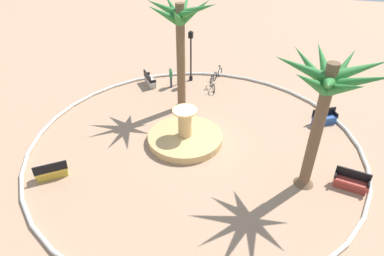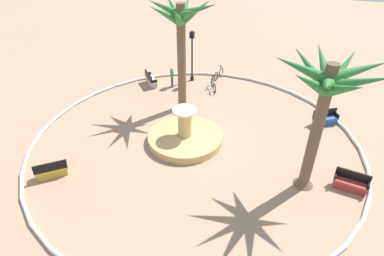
% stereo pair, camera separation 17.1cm
% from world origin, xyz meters
% --- Properties ---
extents(ground_plane, '(80.00, 80.00, 0.00)m').
position_xyz_m(ground_plane, '(0.00, 0.00, 0.00)').
color(ground_plane, tan).
extents(plaza_curb, '(19.03, 19.03, 0.20)m').
position_xyz_m(plaza_curb, '(0.00, 0.00, 0.10)').
color(plaza_curb, silver).
rests_on(plaza_curb, ground).
extents(fountain, '(4.36, 4.36, 2.17)m').
position_xyz_m(fountain, '(0.60, 0.03, 0.31)').
color(fountain, tan).
rests_on(fountain, ground).
extents(palm_tree_near_fountain, '(4.37, 4.15, 7.20)m').
position_xyz_m(palm_tree_near_fountain, '(1.92, -3.74, 5.29)').
color(palm_tree_near_fountain, brown).
rests_on(palm_tree_near_fountain, ground).
extents(palm_tree_by_curb, '(4.70, 4.69, 6.72)m').
position_xyz_m(palm_tree_by_curb, '(-6.13, 1.90, 5.11)').
color(palm_tree_by_curb, brown).
rests_on(palm_tree_by_curb, ground).
extents(bench_east, '(1.67, 0.81, 1.00)m').
position_xyz_m(bench_east, '(-8.31, 1.64, 0.35)').
color(bench_east, '#B73D33').
rests_on(bench_east, ground).
extents(bench_west, '(1.40, 1.55, 1.00)m').
position_xyz_m(bench_west, '(5.28, -6.36, 0.35)').
color(bench_west, beige).
rests_on(bench_west, ground).
extents(bench_north, '(1.64, 1.21, 1.00)m').
position_xyz_m(bench_north, '(-7.39, -4.13, 0.35)').
color(bench_north, '#335BA8').
rests_on(bench_north, ground).
extents(bench_southeast, '(1.58, 1.37, 1.00)m').
position_xyz_m(bench_southeast, '(6.26, 4.81, 0.35)').
color(bench_southeast, gold).
rests_on(bench_southeast, ground).
extents(lamppost, '(0.32, 0.32, 4.03)m').
position_xyz_m(lamppost, '(2.45, -7.99, 2.36)').
color(lamppost, black).
rests_on(lamppost, ground).
extents(bicycle_red_frame, '(0.75, 1.60, 0.94)m').
position_xyz_m(bicycle_red_frame, '(0.45, -6.84, 0.38)').
color(bicycle_red_frame, black).
rests_on(bicycle_red_frame, ground).
extents(bicycle_by_lamppost, '(0.53, 1.69, 0.94)m').
position_xyz_m(bicycle_by_lamppost, '(0.49, -8.89, 0.38)').
color(bicycle_by_lamppost, black).
rests_on(bicycle_by_lamppost, ground).
extents(person_cyclist_helmet, '(0.29, 0.51, 1.63)m').
position_xyz_m(person_cyclist_helmet, '(2.65, -6.70, 0.91)').
color(person_cyclist_helmet, '#33333D').
rests_on(person_cyclist_helmet, ground).
extents(person_cyclist_photo, '(0.32, 0.49, 1.61)m').
position_xyz_m(person_cyclist_photo, '(3.59, -6.46, 0.90)').
color(person_cyclist_photo, '#33333D').
rests_on(person_cyclist_photo, ground).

